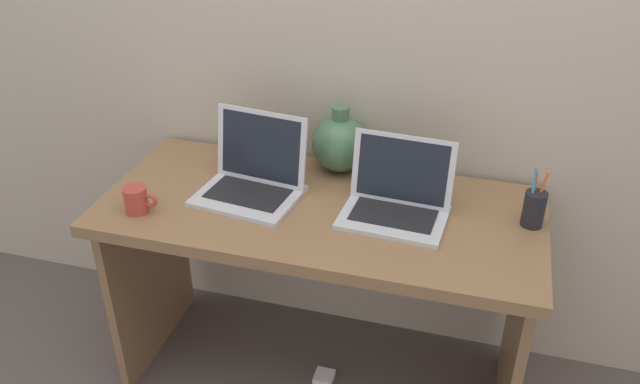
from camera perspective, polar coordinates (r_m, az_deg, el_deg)
The scene contains 9 objects.
ground_plane at distance 2.48m, azimuth -0.00°, elevation -15.77°, with size 6.00×6.00×0.00m, color #564C47.
back_wall at distance 2.13m, azimuth 2.63°, elevation 14.38°, with size 4.40×0.04×2.40m, color #BCAD99.
desk at distance 2.10m, azimuth -0.00°, elevation -5.02°, with size 1.37×0.62×0.73m.
laptop_left at distance 2.07m, azimuth -5.82°, elevation 1.69°, with size 0.34×0.29×0.25m.
laptop_right at distance 1.96m, azimuth 6.85°, elevation -0.26°, with size 0.33×0.25×0.23m.
green_vase at distance 2.18m, azimuth 1.79°, elevation 4.32°, with size 0.19×0.19×0.23m.
coffee_mug at distance 2.04m, azimuth -15.83°, elevation -0.65°, with size 0.11×0.07×0.08m.
pen_cup at distance 1.99m, azimuth 18.32°, elevation -1.35°, with size 0.06×0.06×0.19m.
power_brick at distance 2.45m, azimuth 0.38°, elevation -16.00°, with size 0.07×0.07×0.03m, color white.
Camera 1 is at (0.46, -1.64, 1.80)m, focal length 36.35 mm.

